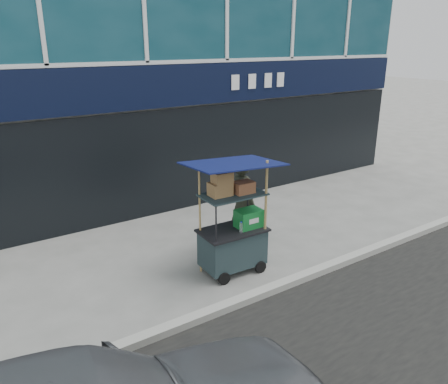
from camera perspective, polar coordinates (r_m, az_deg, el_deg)
ground at (r=7.32m, az=4.49°, el=-12.50°), size 80.00×80.00×0.00m
curb at (r=7.16m, az=5.52°, el=-12.77°), size 80.00×0.18×0.12m
vendor_cart at (r=7.50m, az=1.26°, el=-5.40°), size 1.54×1.11×2.04m
vendor_man at (r=8.38m, az=2.51°, el=-1.40°), size 0.46×0.67×1.79m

